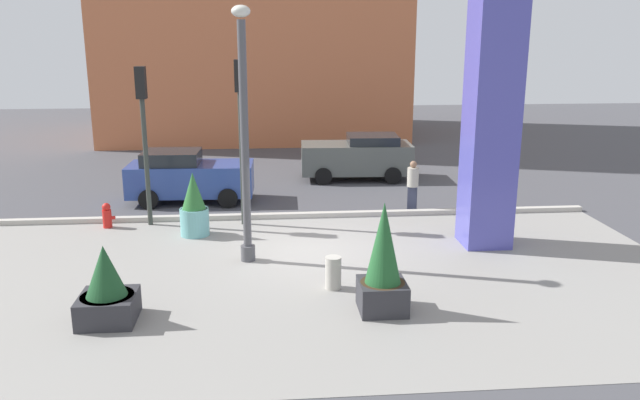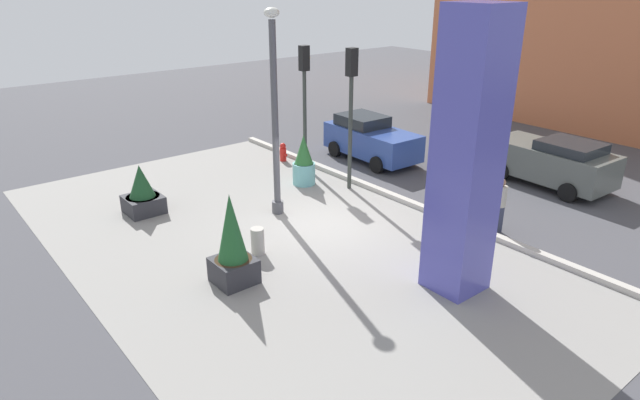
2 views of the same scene
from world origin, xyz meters
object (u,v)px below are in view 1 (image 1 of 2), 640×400
Objects in this scene: concrete_bollard at (333,273)px; pedestrian_on_sidewalk at (413,183)px; lamp_post at (245,142)px; traffic_light_far_side at (241,116)px; fire_hydrant at (107,216)px; car_curb_west at (358,156)px; potted_plant_curbside at (194,208)px; potted_plant_mid_plaza at (107,290)px; car_passing_lane at (189,176)px; art_pillar_blue at (491,125)px; potted_plant_near_left at (383,264)px; traffic_light_corner at (143,120)px.

pedestrian_on_sidewalk is (3.20, 6.21, 0.53)m from concrete_bollard.
lamp_post is 3.22m from traffic_light_far_side.
concrete_bollard is (6.09, -5.17, 0.01)m from fire_hydrant.
car_curb_west is at bearing 79.03° from concrete_bollard.
potted_plant_curbside reaches higher than pedestrian_on_sidewalk.
fire_hydrant is 4.89m from traffic_light_far_side.
potted_plant_curbside is at bearing -163.38° from pedestrian_on_sidewalk.
car_passing_lane reaches higher than potted_plant_mid_plaza.
potted_plant_curbside is 3.86m from car_passing_lane.
fire_hydrant is (-10.47, 2.40, -2.88)m from art_pillar_blue.
traffic_light_far_side is (-3.00, 6.45, 2.22)m from potted_plant_near_left.
lamp_post is 1.28× the size of traffic_light_far_side.
traffic_light_corner is at bearing 132.32° from concrete_bollard.
art_pillar_blue is 11.12m from fire_hydrant.
concrete_bollard is at bearing 124.94° from potted_plant_near_left.
traffic_light_corner is at bearing 176.26° from traffic_light_far_side.
potted_plant_curbside is at bearing -143.70° from traffic_light_far_side.
car_curb_west is (5.60, 6.78, 0.08)m from potted_plant_curbside.
lamp_post reaches higher than car_passing_lane.
traffic_light_far_side reaches higher than car_curb_west.
potted_plant_near_left is at bearing -107.33° from pedestrian_on_sidewalk.
car_passing_lane is 2.56× the size of pedestrian_on_sidewalk.
potted_plant_near_left is 0.48× the size of traffic_light_far_side.
potted_plant_near_left is 6.99m from potted_plant_curbside.
traffic_light_corner is 2.78m from traffic_light_far_side.
car_curb_west is (8.22, 5.83, 0.52)m from fire_hydrant.
traffic_light_corner is (-9.28, 2.61, -0.13)m from art_pillar_blue.
potted_plant_near_left is 1.66m from concrete_bollard.
art_pillar_blue is 4.32m from pedestrian_on_sidewalk.
potted_plant_near_left reaches higher than concrete_bollard.
potted_plant_curbside reaches higher than potted_plant_mid_plaza.
fire_hydrant is at bearing -173.63° from pedestrian_on_sidewalk.
fire_hydrant is 0.18× the size of car_passing_lane.
traffic_light_far_side reaches higher than concrete_bollard.
lamp_post is at bearing -48.74° from traffic_light_corner.
lamp_post is 2.66× the size of potted_plant_near_left.
art_pillar_blue is (6.31, 0.77, 0.25)m from lamp_post.
traffic_light_far_side is (2.48, 6.47, 2.57)m from potted_plant_mid_plaza.
potted_plant_mid_plaza is at bearing -110.95° from traffic_light_far_side.
car_passing_lane is at bearing 109.17° from lamp_post.
potted_plant_near_left is 9.04m from traffic_light_corner.
lamp_post is 6.36m from art_pillar_blue.
concrete_bollard is at bearing -147.69° from art_pillar_blue.
potted_plant_curbside is 2.42× the size of fire_hydrant.
potted_plant_curbside is at bearing -19.94° from fire_hydrant.
fire_hydrant is at bearing -169.92° from traffic_light_corner.
potted_plant_mid_plaza is 14.00m from car_curb_west.
potted_plant_near_left is (-3.50, -4.02, -2.23)m from art_pillar_blue.
art_pillar_blue is 4.10× the size of potted_plant_mid_plaza.
potted_plant_near_left is at bearing -131.04° from art_pillar_blue.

